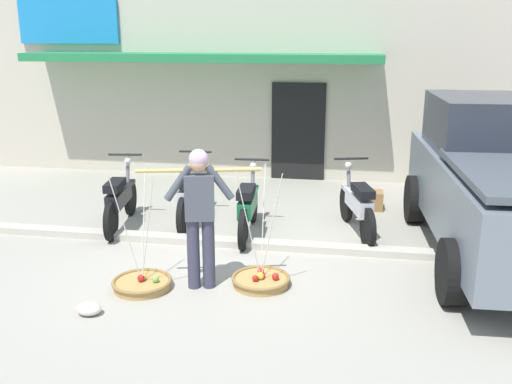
# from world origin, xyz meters

# --- Properties ---
(ground_plane) EXTENTS (90.00, 90.00, 0.00)m
(ground_plane) POSITION_xyz_m (0.00, 0.00, 0.00)
(ground_plane) COLOR #9E998C
(sidewalk_curb) EXTENTS (20.00, 0.24, 0.10)m
(sidewalk_curb) POSITION_xyz_m (0.00, 0.70, 0.05)
(sidewalk_curb) COLOR #BAB4A5
(sidewalk_curb) RESTS_ON ground
(fruit_vendor) EXTENTS (1.40, 0.38, 1.70)m
(fruit_vendor) POSITION_xyz_m (-0.08, -0.71, 0.98)
(fruit_vendor) COLOR #38384C
(fruit_vendor) RESTS_ON ground
(fruit_basket_left_side) EXTENTS (0.72, 0.72, 1.45)m
(fruit_basket_left_side) POSITION_xyz_m (-0.77, -0.88, 0.07)
(fruit_basket_left_side) COLOR #B2894C
(fruit_basket_left_side) RESTS_ON ground
(fruit_basket_right_side) EXTENTS (0.72, 0.72, 1.45)m
(fruit_basket_right_side) POSITION_xyz_m (0.62, -0.55, 0.07)
(fruit_basket_right_side) COLOR #B2894C
(fruit_basket_right_side) RESTS_ON ground
(motorcycle_nearest_shop) EXTENTS (0.54, 1.81, 1.09)m
(motorcycle_nearest_shop) POSITION_xyz_m (-1.90, 1.20, 0.45)
(motorcycle_nearest_shop) COLOR black
(motorcycle_nearest_shop) RESTS_ON ground
(motorcycle_second_in_row) EXTENTS (0.54, 1.82, 1.09)m
(motorcycle_second_in_row) POSITION_xyz_m (-0.88, 1.62, 0.45)
(motorcycle_second_in_row) COLOR black
(motorcycle_second_in_row) RESTS_ON ground
(motorcycle_third_in_row) EXTENTS (0.54, 1.82, 1.09)m
(motorcycle_third_in_row) POSITION_xyz_m (0.14, 1.19, 0.45)
(motorcycle_third_in_row) COLOR black
(motorcycle_third_in_row) RESTS_ON ground
(motorcycle_end_of_row) EXTENTS (0.66, 1.78, 1.09)m
(motorcycle_end_of_row) POSITION_xyz_m (1.76, 1.52, 0.45)
(motorcycle_end_of_row) COLOR black
(motorcycle_end_of_row) RESTS_ON ground
(parked_truck) EXTENTS (2.33, 4.78, 2.10)m
(parked_truck) POSITION_xyz_m (3.69, 1.00, 1.03)
(parked_truck) COLOR slate
(parked_truck) RESTS_ON ground
(storefront_building) EXTENTS (13.00, 6.00, 4.20)m
(storefront_building) POSITION_xyz_m (-1.42, 7.26, 2.10)
(storefront_building) COLOR beige
(storefront_building) RESTS_ON ground
(plastic_litter_bag) EXTENTS (0.28, 0.22, 0.14)m
(plastic_litter_bag) POSITION_xyz_m (-1.11, -1.60, 0.07)
(plastic_litter_bag) COLOR silver
(plastic_litter_bag) RESTS_ON ground
(wooden_crate) EXTENTS (0.44, 0.36, 0.32)m
(wooden_crate) POSITION_xyz_m (1.99, 2.85, 0.16)
(wooden_crate) COLOR olive
(wooden_crate) RESTS_ON ground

